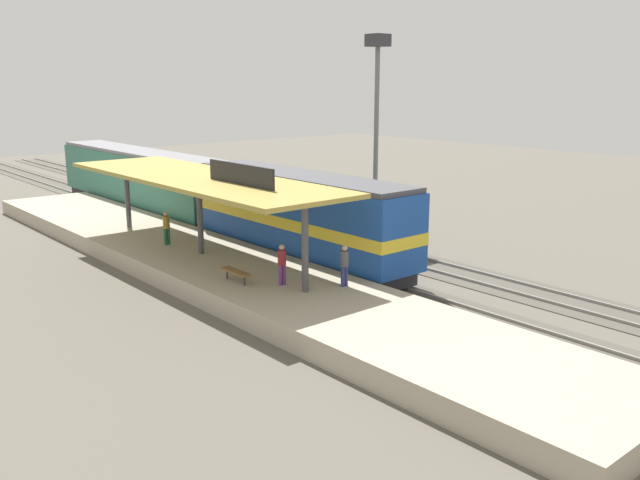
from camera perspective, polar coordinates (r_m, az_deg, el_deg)
ground_plane at (r=37.17m, az=-1.16°, el=-0.84°), size 120.00×120.00×0.00m
track_near at (r=35.97m, az=-3.63°, el=-1.29°), size 3.20×110.00×0.16m
track_far at (r=38.81m, az=1.81°, el=-0.18°), size 3.20×110.00×0.16m
platform at (r=33.41m, az=-9.96°, el=-1.87°), size 6.00×44.00×0.90m
station_canopy at (r=32.52m, az=-10.16°, el=5.06°), size 5.20×18.00×4.70m
platform_bench at (r=28.26m, az=-7.17°, el=-2.69°), size 0.44×1.70×0.50m
locomotive at (r=33.95m, az=-1.73°, el=1.97°), size 2.93×14.43×4.44m
passenger_carriage_single at (r=49.13m, az=-15.03°, el=4.94°), size 2.90×20.00×4.24m
freight_car at (r=41.84m, az=-2.37°, el=3.51°), size 2.80×12.00×3.54m
light_mast at (r=40.34m, az=4.84°, el=12.29°), size 1.10×1.10×11.70m
person_waiting at (r=35.23m, az=-12.85°, el=1.13°), size 0.34×0.34×1.71m
person_walking at (r=27.57m, az=-3.24°, el=-1.91°), size 0.34×0.34×1.71m
person_boarding at (r=27.39m, az=2.08°, el=-2.00°), size 0.34×0.34×1.71m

